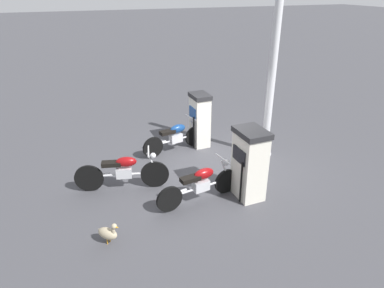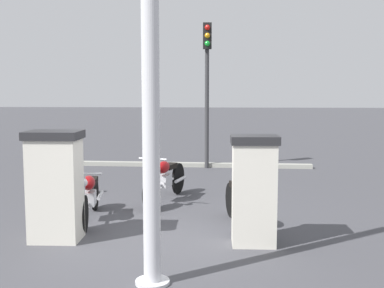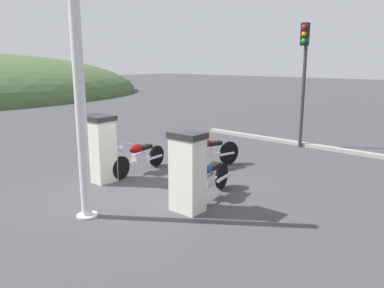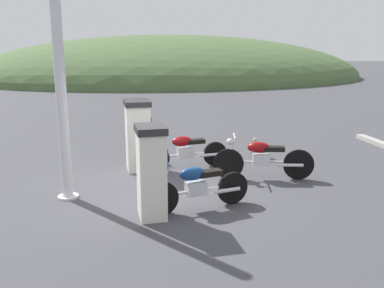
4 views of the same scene
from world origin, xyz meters
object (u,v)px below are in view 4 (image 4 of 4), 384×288
object	(u,v)px
motorcycle_extra	(262,158)
canopy_support_pole	(61,91)
fuel_pump_far	(138,135)
motorcycle_near_pump	(197,185)
motorcycle_far_pump	(185,150)
fuel_pump_near	(152,171)
wandering_duck	(261,148)

from	to	relation	value
motorcycle_extra	canopy_support_pole	world-z (taller)	canopy_support_pole
fuel_pump_far	canopy_support_pole	bearing A→B (deg)	-131.76
motorcycle_near_pump	motorcycle_far_pump	xyz separation A→B (m)	(0.28, 2.60, -0.01)
fuel_pump_far	motorcycle_near_pump	distance (m)	2.93
motorcycle_near_pump	canopy_support_pole	bearing A→B (deg)	154.42
motorcycle_near_pump	canopy_support_pole	xyz separation A→B (m)	(-2.31, 1.11, 1.61)
fuel_pump_near	wandering_duck	distance (m)	4.73
motorcycle_extra	motorcycle_far_pump	bearing A→B (deg)	143.33
fuel_pump_far	motorcycle_near_pump	xyz separation A→B (m)	(0.81, -2.79, -0.38)
fuel_pump_near	canopy_support_pole	size ratio (longest dim) A/B	0.37
fuel_pump_far	motorcycle_near_pump	world-z (taller)	fuel_pump_far
fuel_pump_far	motorcycle_extra	size ratio (longest dim) A/B	0.77
fuel_pump_near	motorcycle_extra	world-z (taller)	fuel_pump_near
motorcycle_far_pump	wandering_duck	size ratio (longest dim) A/B	4.10
fuel_pump_far	wandering_duck	xyz separation A→B (m)	(3.22, 0.49, -0.60)
fuel_pump_near	wandering_duck	world-z (taller)	fuel_pump_near
motorcycle_near_pump	motorcycle_extra	world-z (taller)	motorcycle_extra
fuel_pump_far	motorcycle_far_pump	distance (m)	1.17
motorcycle_far_pump	wandering_duck	distance (m)	2.24
wandering_duck	fuel_pump_far	bearing A→B (deg)	-171.42
wandering_duck	canopy_support_pole	world-z (taller)	canopy_support_pole
motorcycle_near_pump	motorcycle_far_pump	size ratio (longest dim) A/B	0.96
fuel_pump_near	fuel_pump_far	xyz separation A→B (m)	(-0.00, 2.93, 0.02)
motorcycle_far_pump	wandering_duck	bearing A→B (deg)	17.63
fuel_pump_near	motorcycle_far_pump	size ratio (longest dim) A/B	0.78
motorcycle_near_pump	canopy_support_pole	world-z (taller)	canopy_support_pole
fuel_pump_near	fuel_pump_far	bearing A→B (deg)	90.01
fuel_pump_far	wandering_duck	distance (m)	3.31
motorcycle_far_pump	canopy_support_pole	xyz separation A→B (m)	(-2.59, -1.49, 1.62)
fuel_pump_near	fuel_pump_far	size ratio (longest dim) A/B	0.97
fuel_pump_near	canopy_support_pole	world-z (taller)	canopy_support_pole
wandering_duck	canopy_support_pole	size ratio (longest dim) A/B	0.12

